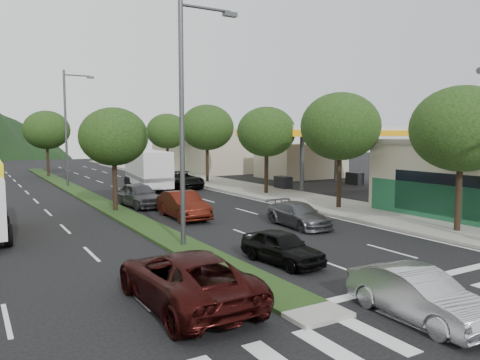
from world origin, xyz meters
TOP-DOWN VIEW (x-y plane):
  - ground at (0.00, 0.00)m, footprint 160.00×160.00m
  - sidewalk_right at (12.50, 25.00)m, footprint 5.00×90.00m
  - median at (0.00, 28.00)m, footprint 1.60×56.00m
  - crosswalk at (0.00, -2.00)m, footprint 19.00×2.20m
  - gas_canopy at (19.00, 22.00)m, footprint 12.20×8.20m
  - bldg_right_far at (19.50, 44.00)m, footprint 10.00×16.00m
  - tree_r_a at (12.00, 4.00)m, footprint 4.60×4.60m
  - tree_r_b at (12.00, 12.00)m, footprint 4.80×4.80m
  - tree_r_c at (12.00, 20.00)m, footprint 4.40×4.40m
  - tree_r_d at (12.00, 30.00)m, footprint 5.00×5.00m
  - tree_r_e at (12.00, 40.00)m, footprint 4.60×4.60m
  - tree_med_near at (0.00, 18.00)m, footprint 4.00×4.00m
  - tree_med_far at (0.00, 44.00)m, footprint 4.80×4.80m
  - streetlight_near at (0.21, 8.00)m, footprint 2.60×0.25m
  - streetlight_mid at (0.21, 33.00)m, footprint 2.60×0.25m
  - sedan_silver at (2.03, -1.85)m, footprint 1.51×3.90m
  - suv_maroon at (-2.52, 2.00)m, footprint 2.52×5.36m
  - car_queue_a at (2.07, 4.00)m, footprint 1.78×3.61m
  - car_queue_b at (6.64, 9.00)m, footprint 1.86×4.19m
  - car_queue_c at (2.62, 14.00)m, footprint 1.66×4.48m
  - car_queue_d at (8.36, 27.37)m, footprint 2.52×5.23m
  - car_queue_e at (1.84, 19.13)m, footprint 2.18×4.61m
  - motorhome at (5.50, 28.05)m, footprint 3.56×8.58m

SIDE VIEW (x-z plane):
  - ground at x=0.00m, z-range 0.00..0.00m
  - crosswalk at x=0.00m, z-range 0.00..0.01m
  - median at x=0.00m, z-range 0.00..0.12m
  - sidewalk_right at x=12.50m, z-range 0.00..0.15m
  - car_queue_a at x=2.07m, z-range 0.00..1.19m
  - car_queue_b at x=6.64m, z-range 0.00..1.20m
  - sedan_silver at x=2.03m, z-range 0.00..1.27m
  - car_queue_d at x=8.36m, z-range 0.00..1.44m
  - car_queue_c at x=2.62m, z-range 0.00..1.47m
  - suv_maroon at x=-2.52m, z-range 0.00..1.48m
  - car_queue_e at x=1.84m, z-range 0.00..1.52m
  - motorhome at x=5.50m, z-range 0.11..3.30m
  - bldg_right_far at x=19.50m, z-range 0.00..5.20m
  - tree_med_near at x=0.00m, z-range 1.42..7.44m
  - gas_canopy at x=19.00m, z-range 2.02..7.27m
  - tree_r_c at x=12.00m, z-range 1.51..7.99m
  - tree_r_a at x=12.00m, z-range 1.50..8.14m
  - tree_r_e at x=12.00m, z-range 1.54..8.25m
  - tree_med_far at x=0.00m, z-range 1.54..8.47m
  - tree_r_b at x=12.00m, z-range 1.57..8.50m
  - tree_r_d at x=12.00m, z-range 1.60..8.76m
  - streetlight_near at x=0.21m, z-range 0.58..10.58m
  - streetlight_mid at x=0.21m, z-range 0.58..10.58m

